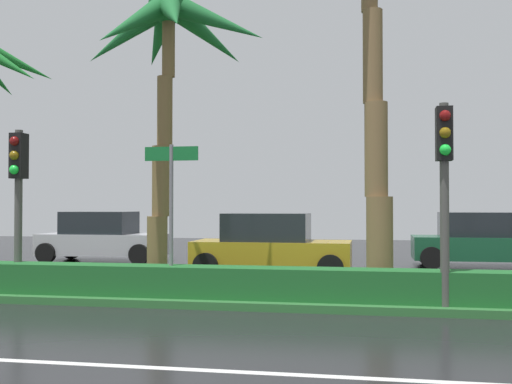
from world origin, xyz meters
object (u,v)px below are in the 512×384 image
Objects in this scene: traffic_signal_median_left at (18,180)px; car_in_traffic_second at (102,238)px; palm_tree_centre_left at (168,44)px; street_name_sign at (171,198)px; car_in_traffic_third at (270,246)px; car_in_traffic_fourth at (481,241)px; traffic_signal_median_right at (444,166)px.

traffic_signal_median_left reaches higher than car_in_traffic_second.
palm_tree_centre_left is 1.99× the size of traffic_signal_median_left.
street_name_sign is 5.34m from car_in_traffic_third.
car_in_traffic_third is at bearing -150.20° from car_in_traffic_fourth.
traffic_signal_median_left is 13.76m from car_in_traffic_fourth.
traffic_signal_median_right is 9.37m from car_in_traffic_fourth.
traffic_signal_median_right is at bearing -3.42° from traffic_signal_median_left.
palm_tree_centre_left is at bearing -137.30° from car_in_traffic_fourth.
street_name_sign is at bearing -68.78° from palm_tree_centre_left.
palm_tree_centre_left is 6.61m from traffic_signal_median_right.
traffic_signal_median_right is 13.57m from car_in_traffic_second.
palm_tree_centre_left is 6.23m from car_in_traffic_third.
street_name_sign is at bearing -2.39° from traffic_signal_median_left.
car_in_traffic_fourth is at bearing 38.08° from traffic_signal_median_left.
car_in_traffic_third is (1.19, 5.05, -1.25)m from street_name_sign.
car_in_traffic_fourth is (2.14, 8.94, -1.82)m from traffic_signal_median_right.
traffic_signal_median_right reaches higher than street_name_sign.
traffic_signal_median_left is 8.40m from car_in_traffic_second.
car_in_traffic_third and car_in_traffic_fourth have the same top height.
car_in_traffic_second is at bearing 153.82° from car_in_traffic_third.
palm_tree_centre_left is 1.87× the size of traffic_signal_median_right.
traffic_signal_median_left is 6.94m from car_in_traffic_third.
traffic_signal_median_left is at bearing -141.92° from car_in_traffic_fourth.
traffic_signal_median_right is 6.98m from car_in_traffic_third.
street_name_sign is 11.34m from car_in_traffic_fourth.
palm_tree_centre_left reaches higher than traffic_signal_median_right.
palm_tree_centre_left reaches higher than car_in_traffic_third.
car_in_traffic_third is (6.38, -3.14, 0.00)m from car_in_traffic_second.
palm_tree_centre_left is 9.54m from car_in_traffic_second.
palm_tree_centre_left is at bearing -55.71° from car_in_traffic_second.
car_in_traffic_fourth is (7.84, 7.24, -4.70)m from palm_tree_centre_left.
palm_tree_centre_left is at bearing 111.22° from street_name_sign.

